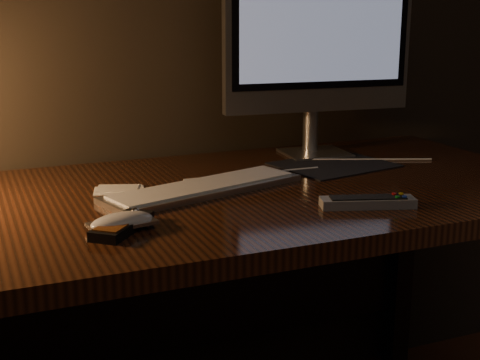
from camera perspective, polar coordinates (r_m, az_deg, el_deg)
name	(u,v)px	position (r m, az deg, el deg)	size (l,w,h in m)	color
desk	(201,239)	(1.53, -3.35, -5.01)	(1.60, 0.75, 0.75)	#3E1D0E
monitor	(319,34)	(1.76, 6.78, 12.28)	(0.51, 0.16, 0.54)	silver
keyboard	(204,188)	(1.43, -3.11, -0.65)	(0.45, 0.13, 0.02)	silver
mousepad	(334,165)	(1.68, 8.01, 1.31)	(0.27, 0.22, 0.00)	black
mouse	(122,224)	(1.20, -10.02, -3.74)	(0.12, 0.06, 0.02)	white
media_remote	(122,225)	(1.19, -10.01, -3.82)	(0.14, 0.15, 0.03)	black
tv_remote	(368,202)	(1.34, 10.84, -1.85)	(0.19, 0.10, 0.02)	gray
papers	(119,190)	(1.46, -10.29, -0.81)	(0.11, 0.07, 0.01)	white
cable	(317,167)	(1.64, 6.55, 1.08)	(0.01, 0.01, 0.66)	white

